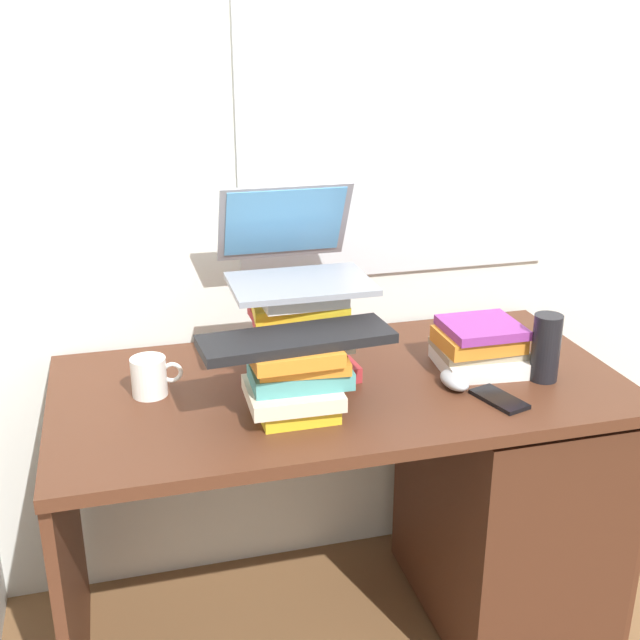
{
  "coord_description": "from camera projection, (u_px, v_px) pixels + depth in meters",
  "views": [
    {
      "loc": [
        -0.5,
        -1.67,
        1.57
      ],
      "look_at": [
        -0.06,
        -0.04,
        0.93
      ],
      "focal_mm": 44.61,
      "sensor_mm": 36.0,
      "label": 1
    }
  ],
  "objects": [
    {
      "name": "laptop",
      "position": [
        293.0,
        257.0,
        1.91
      ],
      "size": [
        0.33,
        0.34,
        0.22
      ],
      "color": "gray",
      "rests_on": "book_stack_tall"
    },
    {
      "name": "mug",
      "position": [
        150.0,
        376.0,
        1.84
      ],
      "size": [
        0.12,
        0.08,
        0.09
      ],
      "color": "white",
      "rests_on": "desk"
    },
    {
      "name": "book_stack_tall",
      "position": [
        300.0,
        332.0,
        1.91
      ],
      "size": [
        0.25,
        0.2,
        0.23
      ],
      "color": "#B22D33",
      "rests_on": "desk"
    },
    {
      "name": "book_stack_keyboard_riser",
      "position": [
        296.0,
        378.0,
        1.74
      ],
      "size": [
        0.23,
        0.2,
        0.17
      ],
      "color": "yellow",
      "rests_on": "desk"
    },
    {
      "name": "cell_phone",
      "position": [
        499.0,
        399.0,
        1.82
      ],
      "size": [
        0.1,
        0.15,
        0.01
      ],
      "primitive_type": "cube",
      "rotation": [
        0.0,
        0.0,
        0.29
      ],
      "color": "black",
      "rests_on": "desk"
    },
    {
      "name": "ground_plane",
      "position": [
        338.0,
        628.0,
        2.19
      ],
      "size": [
        6.0,
        6.0,
        0.0
      ],
      "primitive_type": "plane",
      "color": "brown"
    },
    {
      "name": "keyboard",
      "position": [
        296.0,
        339.0,
        1.71
      ],
      "size": [
        0.43,
        0.17,
        0.02
      ],
      "primitive_type": "cube",
      "rotation": [
        0.0,
        0.0,
        0.08
      ],
      "color": "black",
      "rests_on": "book_stack_keyboard_riser"
    },
    {
      "name": "computer_mouse",
      "position": [
        455.0,
        380.0,
        1.89
      ],
      "size": [
        0.06,
        0.1,
        0.04
      ],
      "primitive_type": "ellipsoid",
      "color": "#A5A8AD",
      "rests_on": "desk"
    },
    {
      "name": "wall_back",
      "position": [
        302.0,
        129.0,
        2.08
      ],
      "size": [
        6.0,
        0.06,
        2.6
      ],
      "color": "silver",
      "rests_on": "ground"
    },
    {
      "name": "desk",
      "position": [
        467.0,
        488.0,
        2.1
      ],
      "size": [
        1.37,
        0.69,
        0.75
      ],
      "color": "#4C2819",
      "rests_on": "ground"
    },
    {
      "name": "water_bottle",
      "position": [
        546.0,
        348.0,
        1.91
      ],
      "size": [
        0.07,
        0.07,
        0.17
      ],
      "primitive_type": "cylinder",
      "color": "black",
      "rests_on": "desk"
    },
    {
      "name": "book_stack_side",
      "position": [
        479.0,
        347.0,
        1.98
      ],
      "size": [
        0.22,
        0.21,
        0.12
      ],
      "color": "white",
      "rests_on": "desk"
    }
  ]
}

